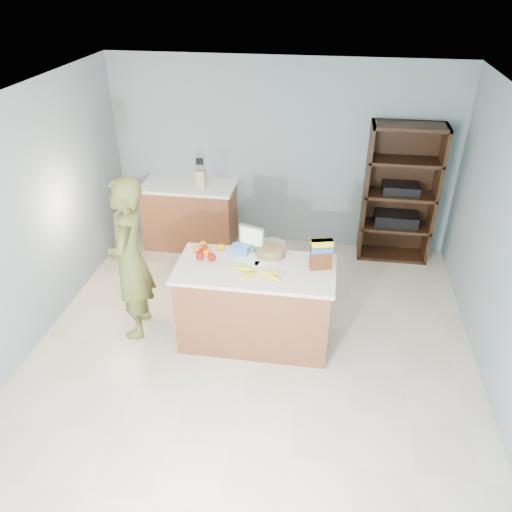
# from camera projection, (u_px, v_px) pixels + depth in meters

# --- Properties ---
(floor) EXTENTS (4.50, 5.00, 0.02)m
(floor) POSITION_uv_depth(u_px,v_px,m) (251.00, 358.00, 5.06)
(floor) COLOR beige
(floor) RESTS_ON ground
(walls) EXTENTS (4.52, 5.02, 2.51)m
(walls) POSITION_uv_depth(u_px,v_px,m) (250.00, 211.00, 4.21)
(walls) COLOR gray
(walls) RESTS_ON ground
(counter_peninsula) EXTENTS (1.56, 0.76, 0.90)m
(counter_peninsula) POSITION_uv_depth(u_px,v_px,m) (255.00, 307.00, 5.10)
(counter_peninsula) COLOR brown
(counter_peninsula) RESTS_ON ground
(back_cabinet) EXTENTS (1.24, 0.62, 0.90)m
(back_cabinet) POSITION_uv_depth(u_px,v_px,m) (190.00, 215.00, 6.85)
(back_cabinet) COLOR brown
(back_cabinet) RESTS_ON ground
(shelving_unit) EXTENTS (0.90, 0.40, 1.80)m
(shelving_unit) POSITION_uv_depth(u_px,v_px,m) (399.00, 195.00, 6.40)
(shelving_unit) COLOR black
(shelving_unit) RESTS_ON ground
(person) EXTENTS (0.52, 0.70, 1.75)m
(person) POSITION_uv_depth(u_px,v_px,m) (130.00, 260.00, 5.02)
(person) COLOR brown
(person) RESTS_ON ground
(knife_block) EXTENTS (0.12, 0.10, 0.31)m
(knife_block) POSITION_uv_depth(u_px,v_px,m) (201.00, 178.00, 6.50)
(knife_block) COLOR tan
(knife_block) RESTS_ON back_cabinet
(envelopes) EXTENTS (0.41, 0.17, 0.00)m
(envelopes) POSITION_uv_depth(u_px,v_px,m) (257.00, 263.00, 4.92)
(envelopes) COLOR white
(envelopes) RESTS_ON counter_peninsula
(bananas) EXTENTS (0.50, 0.25, 0.05)m
(bananas) POSITION_uv_depth(u_px,v_px,m) (258.00, 274.00, 4.71)
(bananas) COLOR yellow
(bananas) RESTS_ON counter_peninsula
(apples) EXTENTS (0.21, 0.22, 0.08)m
(apples) POSITION_uv_depth(u_px,v_px,m) (206.00, 254.00, 4.98)
(apples) COLOR maroon
(apples) RESTS_ON counter_peninsula
(oranges) EXTENTS (0.32, 0.25, 0.07)m
(oranges) POSITION_uv_depth(u_px,v_px,m) (207.00, 249.00, 5.10)
(oranges) COLOR orange
(oranges) RESTS_ON counter_peninsula
(blue_carton) EXTENTS (0.20, 0.15, 0.08)m
(blue_carton) POSITION_uv_depth(u_px,v_px,m) (240.00, 249.00, 5.08)
(blue_carton) COLOR blue
(blue_carton) RESTS_ON counter_peninsula
(salad_bowl) EXTENTS (0.30, 0.30, 0.13)m
(salad_bowl) POSITION_uv_depth(u_px,v_px,m) (271.00, 250.00, 5.02)
(salad_bowl) COLOR #267219
(salad_bowl) RESTS_ON counter_peninsula
(tv) EXTENTS (0.28, 0.12, 0.28)m
(tv) POSITION_uv_depth(u_px,v_px,m) (252.00, 237.00, 5.05)
(tv) COLOR silver
(tv) RESTS_ON counter_peninsula
(cereal_box) EXTENTS (0.22, 0.13, 0.31)m
(cereal_box) POSITION_uv_depth(u_px,v_px,m) (321.00, 252.00, 4.74)
(cereal_box) COLOR #592B14
(cereal_box) RESTS_ON counter_peninsula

